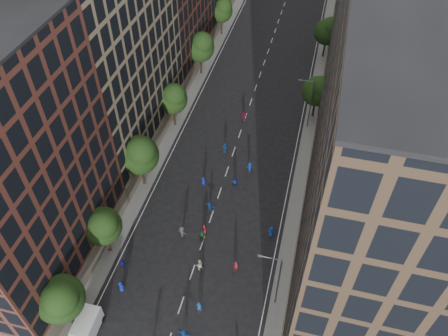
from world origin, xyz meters
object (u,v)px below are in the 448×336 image
skater_0 (121,287)px  streetlamp_near (277,279)px  skater_1 (199,307)px  cargo_van (85,329)px  streetlamp_far (310,102)px

skater_0 → streetlamp_near: bearing=-164.4°
streetlamp_near → skater_1: bearing=-158.6°
cargo_van → skater_0: (1.50, 6.01, -0.51)m
cargo_van → streetlamp_near: bearing=23.1°
streetlamp_near → streetlamp_far: 33.00m
cargo_van → skater_1: 12.62m
skater_0 → skater_1: 9.75m
streetlamp_near → skater_0: streetlamp_near is taller
streetlamp_far → cargo_van: 46.28m
cargo_van → skater_0: cargo_van is taller
cargo_van → skater_0: bearing=74.4°
streetlamp_near → skater_1: size_ratio=4.69×
streetlamp_near → streetlamp_far: same height
streetlamp_near → cargo_van: size_ratio=1.83×
skater_0 → skater_1: (9.74, -0.29, 0.10)m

